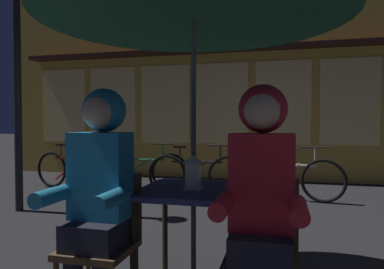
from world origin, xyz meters
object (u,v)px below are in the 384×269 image
Objects in this scene: cafe_table at (193,203)px; street_lamp at (16,8)px; bicycle_fourth at (288,178)px; person_left_hooded at (99,180)px; person_right_hooded at (262,187)px; lantern at (193,172)px; bicycle_third at (197,174)px; bicycle_second at (141,171)px; chair_right at (262,249)px; chair_left at (104,236)px; bicycle_nearest at (74,170)px.

street_lamp reaches higher than cafe_table.
bicycle_fourth is at bearing 78.13° from cafe_table.
person_left_hooded and person_right_hooded have the same top height.
lantern is 0.14× the size of bicycle_third.
street_lamp is 3.11m from bicycle_second.
lantern is 3.42m from bicycle_fourth.
bicycle_second is (1.05, 1.71, -2.37)m from street_lamp.
bicycle_fourth is (0.21, 3.63, -0.14)m from chair_right.
chair_right is at bearing 0.00° from chair_left.
chair_left reaches higher than bicycle_fourth.
street_lamp is at bearing 138.09° from person_left_hooded.
person_left_hooded is at bearing -85.68° from bicycle_third.
bicycle_second is at bearing 117.51° from lantern.
person_left_hooded is 0.36× the size of street_lamp.
bicycle_third and bicycle_fourth have the same top height.
lantern is 0.14× the size of bicycle_fourth.
cafe_table is 0.85× the size of chair_left.
lantern is 0.14× the size of bicycle_second.
person_right_hooded reaches higher than bicycle_second.
lantern is at bearing -101.51° from bicycle_fourth.
street_lamp is at bearing 148.52° from lantern.
bicycle_second is 2.48m from bicycle_fourth.
person_right_hooded is at bearing -41.57° from cafe_table.
bicycle_third is at bearing 94.32° from person_left_hooded.
person_left_hooded is at bearing -90.00° from chair_left.
chair_left is 0.36m from person_left_hooded.
person_right_hooded is 0.84× the size of bicycle_nearest.
bicycle_second is at bearing 173.55° from bicycle_third.
cafe_table is at bearing 37.55° from chair_left.
bicycle_third is at bearing 102.99° from lantern.
person_right_hooded is at bearing -3.39° from chair_left.
bicycle_third is (-0.76, 3.30, -0.29)m from cafe_table.
street_lamp reaches higher than person_right_hooded.
bicycle_fourth is (0.67, 3.31, -0.51)m from lantern.
bicycle_third is at bearing 94.38° from chair_left.
bicycle_nearest is 1.00× the size of bicycle_fourth.
lantern is at bearing -47.66° from bicycle_nearest.
lantern reaches higher than bicycle_third.
bicycle_second is at bearing 6.77° from bicycle_nearest.
chair_left is 0.62× the size of person_right_hooded.
chair_left is 1.00× the size of chair_right.
chair_right is 0.52× the size of bicycle_second.
street_lamp is 4.53m from bicycle_fourth.
street_lamp is 2.32× the size of bicycle_fourth.
lantern is at bearing 32.87° from chair_left.
person_right_hooded is (0.47, -0.37, -0.01)m from lantern.
lantern reaches higher than bicycle_second.
bicycle_second is at bearing 108.88° from person_left_hooded.
person_right_hooded is 3.72m from bicycle_fourth.
lantern is 3.47m from bicycle_third.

